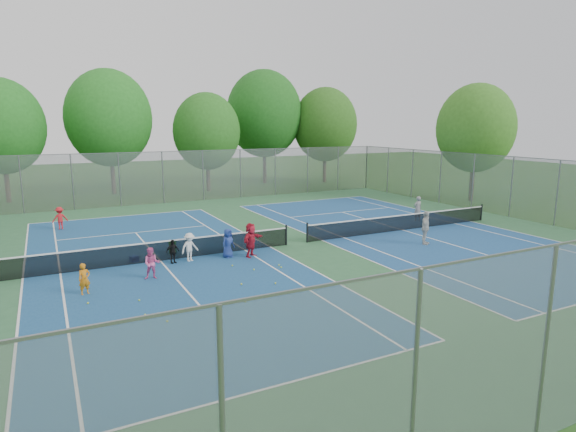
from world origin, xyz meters
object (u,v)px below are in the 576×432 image
(net_left, at_px, (160,252))
(net_right, at_px, (403,223))
(ball_crate, at_px, (134,259))
(ball_hopper, at_px, (173,248))
(instructor, at_px, (418,209))

(net_left, bearing_deg, net_right, 0.00)
(ball_crate, xyz_separation_m, ball_hopper, (1.88, 0.57, 0.17))
(net_right, height_order, instructor, instructor)
(ball_hopper, bearing_deg, net_right, -4.40)
(ball_crate, bearing_deg, net_left, -22.73)
(ball_crate, distance_m, ball_hopper, 1.97)
(ball_crate, height_order, instructor, instructor)
(ball_hopper, height_order, instructor, instructor)
(instructor, bearing_deg, net_left, 7.12)
(net_left, height_order, ball_crate, net_left)
(net_right, distance_m, ball_hopper, 13.23)
(ball_hopper, bearing_deg, net_left, -128.67)
(ball_crate, distance_m, instructor, 17.74)
(net_left, bearing_deg, instructor, 5.93)
(net_left, xyz_separation_m, ball_crate, (-1.06, 0.45, -0.32))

